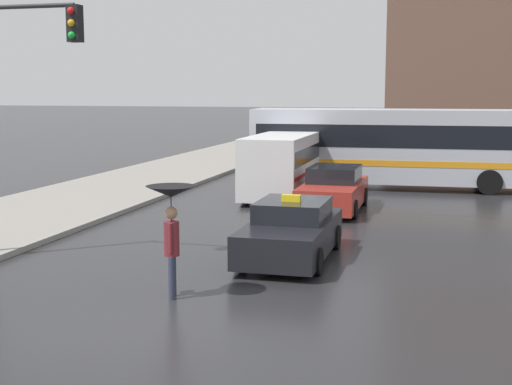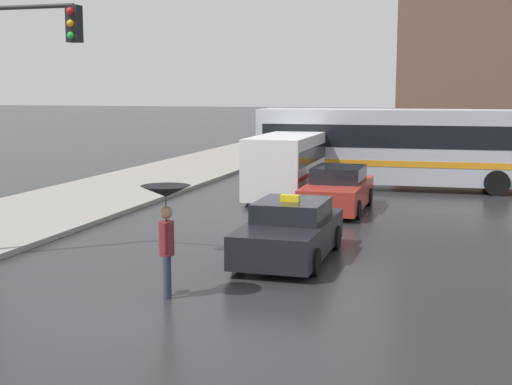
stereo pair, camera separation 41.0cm
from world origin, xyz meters
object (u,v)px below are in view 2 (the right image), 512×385
sedan_red (338,190)px  ambulance_van (287,163)px  city_bus (396,145)px  traffic_light (17,81)px  taxi (290,232)px  pedestrian_with_umbrella (166,210)px

sedan_red → ambulance_van: ambulance_van is taller
city_bus → traffic_light: traffic_light is taller
taxi → city_bus: (1.21, 13.08, 1.12)m
sedan_red → pedestrian_with_umbrella: (-1.44, -10.76, 1.02)m
city_bus → traffic_light: size_ratio=1.82×
sedan_red → city_bus: (1.30, 6.05, 1.09)m
taxi → sedan_red: bearing=-89.3°
taxi → traffic_light: 7.18m
sedan_red → traffic_light: 11.13m
pedestrian_with_umbrella → traffic_light: (-4.50, 2.01, 2.46)m
taxi → sedan_red: (-0.08, 7.02, 0.03)m
taxi → pedestrian_with_umbrella: (-1.52, -3.74, 1.05)m
city_bus → pedestrian_with_umbrella: size_ratio=5.12×
ambulance_van → city_bus: size_ratio=0.48×
taxi → pedestrian_with_umbrella: 4.17m
city_bus → pedestrian_with_umbrella: bearing=-11.3°
ambulance_van → city_bus: city_bus is taller
ambulance_van → city_bus: 5.21m
sedan_red → traffic_light: bearing=55.8°
city_bus → traffic_light: 16.65m
ambulance_van → traffic_light: size_ratio=0.88×
taxi → city_bus: bearing=-95.3°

